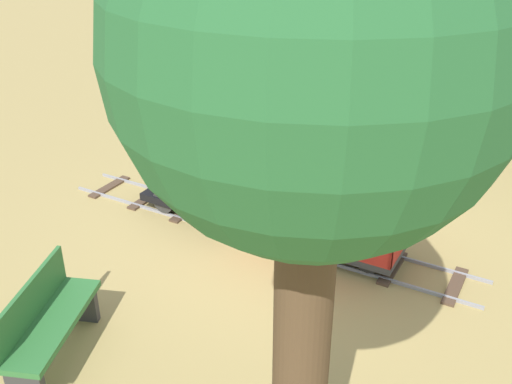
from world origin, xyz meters
name	(u,v)px	position (x,y,z in m)	size (l,w,h in m)	color
ground_plane	(284,238)	(0.00, 0.00, 0.00)	(60.00, 60.00, 0.00)	#A38C51
track	(258,229)	(0.00, 0.37, 0.02)	(0.75, 5.70, 0.04)	gray
locomotive	(201,182)	(0.00, 1.23, 0.48)	(0.71, 1.44, 1.00)	black
passenger_car	(324,219)	(0.00, -0.53, 0.42)	(0.81, 2.00, 0.97)	#3F3F3F
conductor_person	(255,131)	(0.90, 0.92, 0.96)	(0.30, 0.30, 1.62)	#282D47
park_bench	(48,323)	(-2.95, 0.92, 0.42)	(1.36, 0.83, 0.82)	#2D6B33
oak_tree_near	(315,65)	(-3.24, -1.72, 3.20)	(1.96, 1.96, 4.25)	#4C3823
fence_section	(372,102)	(4.27, 0.37, 0.48)	(0.08, 6.78, 0.90)	#756047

